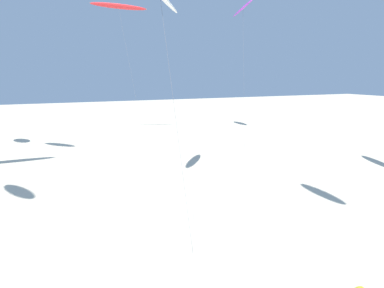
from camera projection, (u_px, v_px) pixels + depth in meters
name	position (u px, v px, depth m)	size (l,w,h in m)	color
flying_kite_7	(118.00, 6.00, 51.69)	(7.68, 11.69, 20.82)	red
flying_kite_8	(243.00, 8.00, 53.31)	(3.14, 7.98, 21.28)	purple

